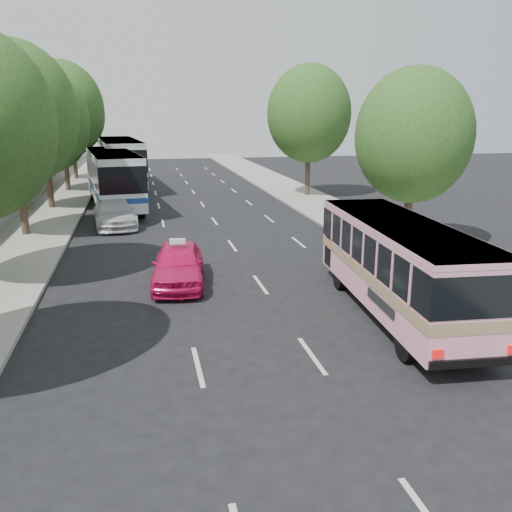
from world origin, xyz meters
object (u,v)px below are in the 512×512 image
object	(u,v)px
pink_bus	(399,259)
tour_coach_rear	(120,159)
white_pickup	(114,213)
pink_taxi	(178,264)
tour_coach_front	(113,174)

from	to	relation	value
pink_bus	tour_coach_rear	distance (m)	32.54
white_pickup	tour_coach_rear	distance (m)	15.82
pink_bus	white_pickup	size ratio (longest dim) A/B	1.77
white_pickup	tour_coach_rear	bearing A→B (deg)	83.99
pink_taxi	white_pickup	xyz separation A→B (m)	(-2.61, 11.12, -0.00)
white_pickup	tour_coach_rear	xyz separation A→B (m)	(-0.03, 15.74, 1.59)
pink_taxi	tour_coach_rear	distance (m)	27.04
tour_coach_front	tour_coach_rear	bearing A→B (deg)	81.36
pink_bus	tour_coach_front	distance (m)	23.48
pink_taxi	tour_coach_rear	world-z (taller)	tour_coach_rear
pink_taxi	tour_coach_front	size ratio (longest dim) A/B	0.36
tour_coach_front	tour_coach_rear	size ratio (longest dim) A/B	0.92
pink_bus	white_pickup	distance (m)	17.93
tour_coach_front	pink_bus	bearing A→B (deg)	-74.80
white_pickup	tour_coach_rear	world-z (taller)	tour_coach_rear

